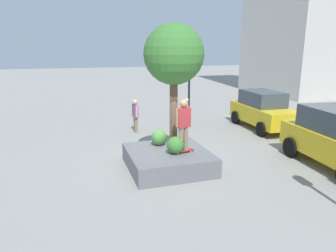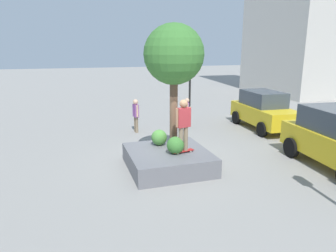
{
  "view_description": "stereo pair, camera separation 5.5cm",
  "coord_description": "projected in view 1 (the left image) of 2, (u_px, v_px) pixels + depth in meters",
  "views": [
    {
      "loc": [
        10.25,
        -3.27,
        4.12
      ],
      "look_at": [
        0.52,
        -0.14,
        1.54
      ],
      "focal_mm": 32.91,
      "sensor_mm": 36.0,
      "label": 1
    },
    {
      "loc": [
        10.27,
        -3.22,
        4.12
      ],
      "look_at": [
        0.52,
        -0.14,
        1.54
      ],
      "focal_mm": 32.91,
      "sensor_mm": 36.0,
      "label": 2
    }
  ],
  "objects": [
    {
      "name": "bystander_watching",
      "position": [
        186.0,
        110.0,
        16.47
      ],
      "size": [
        0.52,
        0.28,
        1.57
      ],
      "color": "black",
      "rests_on": "ground"
    },
    {
      "name": "skateboarder",
      "position": [
        183.0,
        122.0,
        10.31
      ],
      "size": [
        0.31,
        0.59,
        1.77
      ],
      "color": "#847056",
      "rests_on": "skateboard"
    },
    {
      "name": "hedge_clump",
      "position": [
        175.0,
        145.0,
        10.43
      ],
      "size": [
        0.59,
        0.59,
        0.59
      ],
      "primitive_type": "sphere",
      "color": "#3D7A33",
      "rests_on": "planter_ledge"
    },
    {
      "name": "traffic_light_median",
      "position": [
        189.0,
        68.0,
        17.54
      ],
      "size": [
        0.37,
        0.37,
        4.42
      ],
      "color": "black",
      "rests_on": "ground"
    },
    {
      "name": "ground_plane",
      "position": [
        167.0,
        162.0,
        11.44
      ],
      "size": [
        120.0,
        120.0,
        0.0
      ],
      "primitive_type": "plane",
      "color": "gray"
    },
    {
      "name": "boxwood_shrub",
      "position": [
        159.0,
        137.0,
        11.37
      ],
      "size": [
        0.58,
        0.58,
        0.58
      ],
      "primitive_type": "sphere",
      "color": "#4C8C3D",
      "rests_on": "planter_ledge"
    },
    {
      "name": "skateboard",
      "position": [
        183.0,
        151.0,
        10.57
      ],
      "size": [
        0.37,
        0.83,
        0.07
      ],
      "color": "#A51E1E",
      "rests_on": "planter_ledge"
    },
    {
      "name": "plaza_tree",
      "position": [
        174.0,
        56.0,
        10.39
      ],
      "size": [
        2.07,
        2.07,
        4.32
      ],
      "color": "brown",
      "rests_on": "planter_ledge"
    },
    {
      "name": "sedan_parked",
      "position": [
        263.0,
        110.0,
        16.12
      ],
      "size": [
        4.31,
        2.17,
        1.96
      ],
      "color": "gold",
      "rests_on": "ground"
    },
    {
      "name": "passerby_with_bag",
      "position": [
        135.0,
        113.0,
        15.36
      ],
      "size": [
        0.57,
        0.26,
        1.68
      ],
      "color": "#847056",
      "rests_on": "ground"
    },
    {
      "name": "planter_ledge",
      "position": [
        168.0,
        159.0,
        10.84
      ],
      "size": [
        2.83,
        2.75,
        0.64
      ],
      "primitive_type": "cube",
      "color": "slate",
      "rests_on": "ground"
    }
  ]
}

